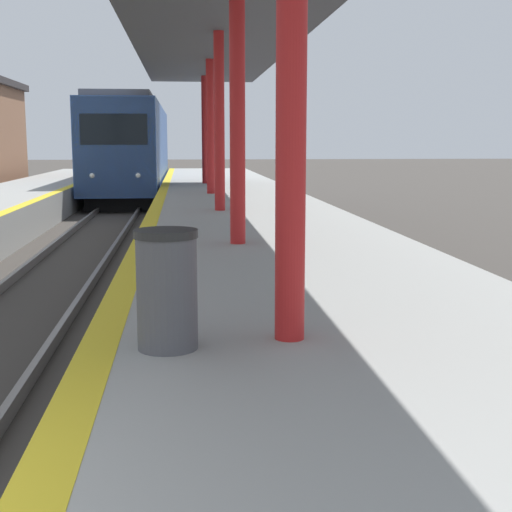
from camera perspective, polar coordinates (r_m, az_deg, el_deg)
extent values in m
cube|color=black|center=(33.72, -9.76, 5.27)|extent=(2.39, 15.97, 0.55)
cube|color=#33518C|center=(33.65, -9.85, 8.67)|extent=(2.81, 17.74, 3.45)
cube|color=yellow|center=(24.88, -11.25, 8.52)|extent=(2.75, 0.16, 3.38)
cube|color=black|center=(24.83, -11.31, 9.91)|extent=(2.25, 0.06, 1.04)
cube|color=#59595E|center=(33.69, -9.93, 11.81)|extent=(2.39, 16.86, 0.24)
sphere|color=white|center=(24.93, -12.98, 6.28)|extent=(0.18, 0.18, 0.18)
sphere|color=white|center=(24.79, -9.41, 6.37)|extent=(0.18, 0.18, 0.18)
cylinder|color=red|center=(5.50, 2.84, 13.62)|extent=(0.24, 0.24, 3.95)
cylinder|color=red|center=(10.86, -1.50, 11.40)|extent=(0.24, 0.24, 3.95)
cylinder|color=red|center=(16.25, -2.95, 10.63)|extent=(0.24, 0.24, 3.95)
cylinder|color=red|center=(21.64, -3.68, 10.24)|extent=(0.24, 0.24, 3.95)
cylinder|color=red|center=(27.03, -4.11, 10.01)|extent=(0.24, 0.24, 3.95)
cube|color=#3F3F44|center=(16.43, -3.01, 17.89)|extent=(4.09, 26.98, 0.20)
cylinder|color=#4C4C51|center=(5.37, -7.13, -3.00)|extent=(0.45, 0.45, 0.84)
cylinder|color=#262626|center=(5.29, -7.23, 1.79)|extent=(0.48, 0.48, 0.06)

